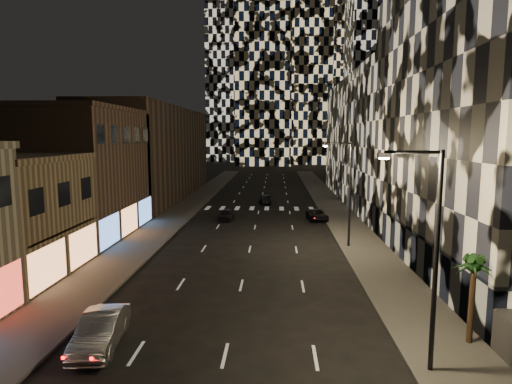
# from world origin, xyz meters

# --- Properties ---
(sidewalk_left) EXTENTS (4.00, 120.00, 0.15)m
(sidewalk_left) POSITION_xyz_m (-10.00, 50.00, 0.07)
(sidewalk_left) COLOR #47443F
(sidewalk_left) RESTS_ON ground
(sidewalk_right) EXTENTS (4.00, 120.00, 0.15)m
(sidewalk_right) POSITION_xyz_m (10.00, 50.00, 0.07)
(sidewalk_right) COLOR #47443F
(sidewalk_right) RESTS_ON ground
(curb_left) EXTENTS (0.20, 120.00, 0.15)m
(curb_left) POSITION_xyz_m (-7.90, 50.00, 0.07)
(curb_left) COLOR #4C4C47
(curb_left) RESTS_ON ground
(curb_right) EXTENTS (0.20, 120.00, 0.15)m
(curb_right) POSITION_xyz_m (7.90, 50.00, 0.07)
(curb_right) COLOR #4C4C47
(curb_right) RESTS_ON ground
(retail_brown) EXTENTS (10.00, 15.00, 12.00)m
(retail_brown) POSITION_xyz_m (-17.00, 33.50, 6.00)
(retail_brown) COLOR brown
(retail_brown) RESTS_ON ground
(retail_filler_left) EXTENTS (10.00, 40.00, 14.00)m
(retail_filler_left) POSITION_xyz_m (-17.00, 60.00, 7.00)
(retail_filler_left) COLOR brown
(retail_filler_left) RESTS_ON ground
(midrise_base) EXTENTS (0.60, 25.00, 3.00)m
(midrise_base) POSITION_xyz_m (12.30, 24.50, 1.50)
(midrise_base) COLOR #383838
(midrise_base) RESTS_ON ground
(midrise_filler_right) EXTENTS (16.00, 40.00, 18.00)m
(midrise_filler_right) POSITION_xyz_m (20.00, 57.00, 9.00)
(midrise_filler_right) COLOR #232326
(midrise_filler_right) RESTS_ON ground
(tower_right_mid) EXTENTS (20.00, 20.00, 100.00)m
(tower_right_mid) POSITION_xyz_m (35.00, 135.00, 50.00)
(tower_right_mid) COLOR black
(tower_right_mid) RESTS_ON ground
(tower_left_back) EXTENTS (24.00, 24.00, 120.00)m
(tower_left_back) POSITION_xyz_m (-12.00, 165.00, 60.00)
(tower_left_back) COLOR black
(tower_left_back) RESTS_ON ground
(tower_center_low) EXTENTS (18.00, 18.00, 95.00)m
(tower_center_low) POSITION_xyz_m (-2.00, 140.00, 47.50)
(tower_center_low) COLOR black
(tower_center_low) RESTS_ON ground
(streetlight_near) EXTENTS (2.55, 0.25, 9.00)m
(streetlight_near) POSITION_xyz_m (8.35, 10.00, 5.35)
(streetlight_near) COLOR black
(streetlight_near) RESTS_ON sidewalk_right
(streetlight_far) EXTENTS (2.55, 0.25, 9.00)m
(streetlight_far) POSITION_xyz_m (8.35, 30.00, 5.35)
(streetlight_far) COLOR black
(streetlight_far) RESTS_ON sidewalk_right
(car_silver_parked) EXTENTS (2.20, 4.95, 1.58)m
(car_silver_parked) POSITION_xyz_m (-5.80, 11.52, 0.79)
(car_silver_parked) COLOR #9F9FA4
(car_silver_parked) RESTS_ON ground
(car_dark_midlane) EXTENTS (1.85, 3.91, 1.29)m
(car_dark_midlane) POSITION_xyz_m (-3.50, 41.66, 0.65)
(car_dark_midlane) COLOR black
(car_dark_midlane) RESTS_ON ground
(car_dark_oncoming) EXTENTS (1.89, 4.30, 1.23)m
(car_dark_oncoming) POSITION_xyz_m (0.75, 54.60, 0.61)
(car_dark_oncoming) COLOR black
(car_dark_oncoming) RESTS_ON ground
(car_dark_rightlane) EXTENTS (2.55, 4.66, 1.24)m
(car_dark_rightlane) POSITION_xyz_m (7.00, 42.13, 0.62)
(car_dark_rightlane) COLOR black
(car_dark_rightlane) RESTS_ON ground
(palm_tree) EXTENTS (2.12, 2.12, 4.17)m
(palm_tree) POSITION_xyz_m (11.25, 12.47, 3.59)
(palm_tree) COLOR #47331E
(palm_tree) RESTS_ON sidewalk_right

